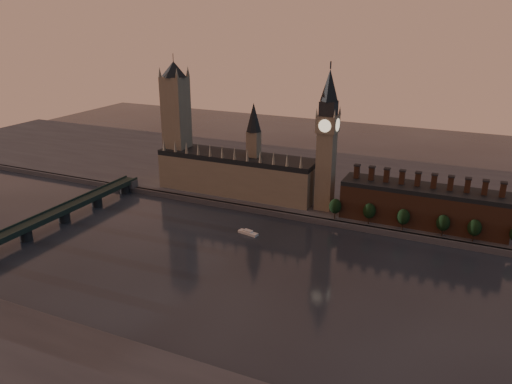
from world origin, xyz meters
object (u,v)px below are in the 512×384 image
victoria_tower (176,120)px  big_ben (327,139)px  river_boat (248,233)px  westminster_bridge (42,222)px

victoria_tower → big_ben: (130.00, -5.00, -2.26)m
big_ben → river_boat: bearing=-121.6°
victoria_tower → big_ben: 130.12m
river_boat → big_ben: bearing=70.4°
river_boat → westminster_bridge: bearing=-145.0°
victoria_tower → river_boat: size_ratio=7.14×
victoria_tower → big_ben: victoria_tower is taller
victoria_tower → river_boat: victoria_tower is taller
victoria_tower → westminster_bridge: victoria_tower is taller
victoria_tower → river_boat: 127.36m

